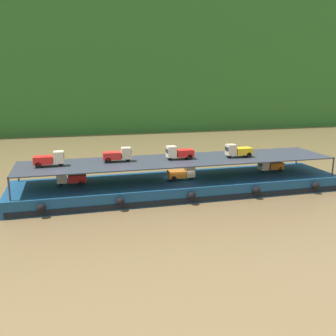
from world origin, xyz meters
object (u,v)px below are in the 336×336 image
object	(u,v)px
mini_truck_lower_stern	(71,178)
mini_truck_upper_fore	(179,153)
mini_truck_upper_stern	(49,159)
mini_truck_upper_bow	(238,151)
cargo_barge	(179,186)
mini_truck_lower_mid	(270,165)
mini_truck_upper_mid	(118,155)
mini_truck_lower_aft	(182,173)

from	to	relation	value
mini_truck_lower_stern	mini_truck_upper_fore	world-z (taller)	mini_truck_upper_fore
mini_truck_upper_stern	mini_truck_upper_bow	size ratio (longest dim) A/B	1.00
cargo_barge	mini_truck_upper_stern	distance (m)	13.00
mini_truck_upper_stern	mini_truck_upper_bow	world-z (taller)	same
mini_truck_lower_mid	mini_truck_upper_bow	distance (m)	4.87
cargo_barge	mini_truck_upper_stern	bearing A→B (deg)	178.97
cargo_barge	mini_truck_upper_bow	distance (m)	7.13
mini_truck_lower_stern	mini_truck_upper_mid	bearing A→B (deg)	0.60
mini_truck_lower_stern	mini_truck_upper_bow	size ratio (longest dim) A/B	1.00
cargo_barge	mini_truck_upper_bow	size ratio (longest dim) A/B	12.11
mini_truck_lower_stern	mini_truck_upper_bow	distance (m)	17.08
mini_truck_lower_mid	mini_truck_lower_stern	bearing A→B (deg)	179.72
cargo_barge	mini_truck_lower_stern	xyz separation A→B (m)	(-10.71, 0.59, 1.44)
mini_truck_lower_stern	mini_truck_upper_stern	xyz separation A→B (m)	(-1.83, -0.37, 2.00)
cargo_barge	mini_truck_lower_mid	size ratio (longest dim) A/B	11.96
mini_truck_lower_stern	mini_truck_lower_aft	size ratio (longest dim) A/B	0.99
mini_truck_upper_mid	mini_truck_upper_bow	size ratio (longest dim) A/B	1.01
mini_truck_upper_bow	mini_truck_lower_aft	bearing A→B (deg)	180.00
mini_truck_lower_stern	mini_truck_upper_stern	distance (m)	2.74
mini_truck_lower_mid	mini_truck_upper_fore	size ratio (longest dim) A/B	1.01
mini_truck_lower_mid	mini_truck_upper_bow	xyz separation A→B (m)	(-4.35, -0.89, 2.00)
mini_truck_lower_aft	mini_truck_lower_stern	bearing A→B (deg)	174.75
mini_truck_upper_mid	cargo_barge	bearing A→B (deg)	-5.93
cargo_barge	mini_truck_upper_bow	world-z (taller)	mini_truck_upper_bow
mini_truck_lower_stern	mini_truck_lower_mid	world-z (taller)	same
mini_truck_upper_stern	mini_truck_upper_mid	size ratio (longest dim) A/B	0.99
mini_truck_lower_mid	mini_truck_upper_fore	distance (m)	10.76
cargo_barge	mini_truck_upper_stern	size ratio (longest dim) A/B	12.08
cargo_barge	mini_truck_lower_aft	size ratio (longest dim) A/B	12.04
mini_truck_upper_stern	mini_truck_upper_mid	world-z (taller)	same
mini_truck_lower_aft	mini_truck_upper_fore	distance (m)	2.09
cargo_barge	mini_truck_lower_mid	xyz separation A→B (m)	(10.58, 0.49, 1.44)
mini_truck_lower_aft	mini_truck_lower_mid	bearing A→B (deg)	4.86
mini_truck_lower_mid	mini_truck_upper_bow	size ratio (longest dim) A/B	1.01
mini_truck_upper_mid	mini_truck_upper_fore	size ratio (longest dim) A/B	1.01
mini_truck_upper_stern	mini_truck_upper_bow	xyz separation A→B (m)	(18.77, -0.63, 0.00)
mini_truck_upper_fore	mini_truck_upper_bow	size ratio (longest dim) A/B	1.00
mini_truck_lower_aft	mini_truck_upper_mid	distance (m)	6.66
mini_truck_lower_mid	mini_truck_upper_stern	world-z (taller)	mini_truck_upper_stern
cargo_barge	mini_truck_upper_fore	world-z (taller)	mini_truck_upper_fore
cargo_barge	mini_truck_upper_fore	size ratio (longest dim) A/B	12.07
mini_truck_upper_fore	cargo_barge	bearing A→B (deg)	-92.19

